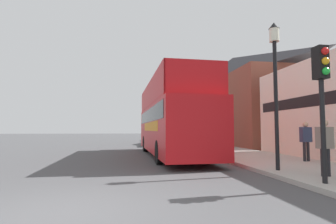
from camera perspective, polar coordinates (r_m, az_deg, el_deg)
The scene contains 10 objects.
ground_plane at distance 25.96m, azimuth -11.57°, elevation -7.02°, with size 144.00×144.00×0.00m, color #4C4C4F.
sidewalk at distance 23.81m, azimuth 6.64°, elevation -7.20°, with size 3.96×108.00×0.14m.
brick_terrace_rear at distance 29.10m, azimuth 14.06°, elevation 2.52°, with size 6.00×20.07×9.28m.
tour_bus at distance 14.79m, azimuth 0.54°, elevation -2.60°, with size 2.71×11.15×4.09m.
parked_car_ahead_of_bus at distance 23.13m, azimuth -0.91°, elevation -5.82°, with size 1.89×4.39×1.46m.
pedestrian_second at distance 8.84m, azimuth 30.94°, elevation -5.59°, with size 0.43×0.24×1.63m.
pedestrian_third at distance 12.62m, azimuth 27.80°, elevation -4.91°, with size 0.44×0.24×1.66m.
traffic_signal at distance 7.76m, azimuth 30.49°, elevation 5.69°, with size 0.28×0.42×3.47m.
lamp_post_nearest at distance 9.69m, azimuth 22.28°, elevation 8.89°, with size 0.35×0.35×5.00m.
lamp_post_second at distance 18.09m, azimuth 7.45°, elevation 1.92°, with size 0.35×0.35×4.54m.
Camera 1 is at (1.11, -4.89, 1.48)m, focal length 28.00 mm.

